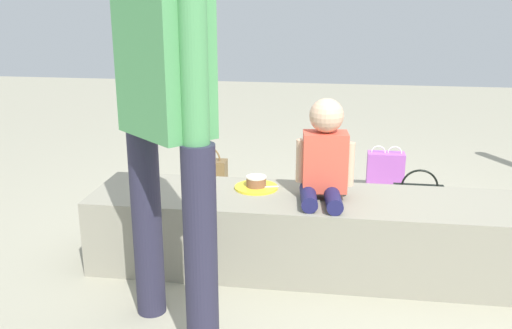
{
  "coord_description": "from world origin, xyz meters",
  "views": [
    {
      "loc": [
        -0.04,
        -2.64,
        1.34
      ],
      "look_at": [
        -0.38,
        -0.32,
        0.63
      ],
      "focal_mm": 40.51,
      "sensor_mm": 36.0,
      "label": 1
    }
  ],
  "objects_px": {
    "adult_standing": "(165,77)",
    "cake_plate": "(256,184)",
    "party_cup_red": "(326,223)",
    "handbag_black_leather": "(418,205)",
    "water_bottle_near_gift": "(300,216)",
    "child_seated": "(325,156)",
    "gift_bag": "(385,173)",
    "handbag_brown_canvas": "(205,172)"
  },
  "relations": [
    {
      "from": "adult_standing",
      "to": "cake_plate",
      "type": "distance_m",
      "value": 0.99
    },
    {
      "from": "party_cup_red",
      "to": "handbag_black_leather",
      "type": "xyz_separation_m",
      "value": [
        0.53,
        0.19,
        0.07
      ]
    },
    {
      "from": "cake_plate",
      "to": "water_bottle_near_gift",
      "type": "bearing_deg",
      "value": 62.17
    },
    {
      "from": "child_seated",
      "to": "handbag_black_leather",
      "type": "xyz_separation_m",
      "value": [
        0.54,
        0.67,
        -0.47
      ]
    },
    {
      "from": "cake_plate",
      "to": "water_bottle_near_gift",
      "type": "xyz_separation_m",
      "value": [
        0.2,
        0.38,
        -0.31
      ]
    },
    {
      "from": "child_seated",
      "to": "handbag_black_leather",
      "type": "height_order",
      "value": "child_seated"
    },
    {
      "from": "child_seated",
      "to": "water_bottle_near_gift",
      "type": "relative_size",
      "value": 2.51
    },
    {
      "from": "adult_standing",
      "to": "gift_bag",
      "type": "xyz_separation_m",
      "value": [
        0.95,
        1.81,
        -0.89
      ]
    },
    {
      "from": "handbag_black_leather",
      "to": "handbag_brown_canvas",
      "type": "xyz_separation_m",
      "value": [
        -1.41,
        0.53,
        -0.02
      ]
    },
    {
      "from": "adult_standing",
      "to": "handbag_black_leather",
      "type": "bearing_deg",
      "value": 49.27
    },
    {
      "from": "child_seated",
      "to": "handbag_black_leather",
      "type": "relative_size",
      "value": 1.41
    },
    {
      "from": "child_seated",
      "to": "party_cup_red",
      "type": "bearing_deg",
      "value": 88.57
    },
    {
      "from": "cake_plate",
      "to": "gift_bag",
      "type": "distance_m",
      "value": 1.33
    },
    {
      "from": "handbag_black_leather",
      "to": "handbag_brown_canvas",
      "type": "distance_m",
      "value": 1.5
    },
    {
      "from": "gift_bag",
      "to": "cake_plate",
      "type": "bearing_deg",
      "value": -123.67
    },
    {
      "from": "gift_bag",
      "to": "handbag_black_leather",
      "type": "relative_size",
      "value": 0.99
    },
    {
      "from": "water_bottle_near_gift",
      "to": "handbag_brown_canvas",
      "type": "relative_size",
      "value": 0.63
    },
    {
      "from": "child_seated",
      "to": "water_bottle_near_gift",
      "type": "xyz_separation_m",
      "value": [
        -0.14,
        0.48,
        -0.5
      ]
    },
    {
      "from": "child_seated",
      "to": "adult_standing",
      "type": "xyz_separation_m",
      "value": [
        -0.57,
        -0.62,
        0.45
      ]
    },
    {
      "from": "party_cup_red",
      "to": "cake_plate",
      "type": "bearing_deg",
      "value": -132.64
    },
    {
      "from": "gift_bag",
      "to": "adult_standing",
      "type": "bearing_deg",
      "value": -117.74
    },
    {
      "from": "adult_standing",
      "to": "handbag_brown_canvas",
      "type": "xyz_separation_m",
      "value": [
        -0.3,
        1.82,
        -0.94
      ]
    },
    {
      "from": "gift_bag",
      "to": "party_cup_red",
      "type": "bearing_deg",
      "value": -117.87
    },
    {
      "from": "adult_standing",
      "to": "water_bottle_near_gift",
      "type": "relative_size",
      "value": 8.98
    },
    {
      "from": "child_seated",
      "to": "adult_standing",
      "type": "bearing_deg",
      "value": -132.27
    },
    {
      "from": "party_cup_red",
      "to": "adult_standing",
      "type": "bearing_deg",
      "value": -117.66
    },
    {
      "from": "gift_bag",
      "to": "water_bottle_near_gift",
      "type": "relative_size",
      "value": 1.76
    },
    {
      "from": "adult_standing",
      "to": "cake_plate",
      "type": "bearing_deg",
      "value": 72.54
    },
    {
      "from": "adult_standing",
      "to": "gift_bag",
      "type": "relative_size",
      "value": 5.1
    },
    {
      "from": "party_cup_red",
      "to": "child_seated",
      "type": "bearing_deg",
      "value": -91.43
    },
    {
      "from": "adult_standing",
      "to": "gift_bag",
      "type": "height_order",
      "value": "adult_standing"
    },
    {
      "from": "cake_plate",
      "to": "party_cup_red",
      "type": "relative_size",
      "value": 2.1
    },
    {
      "from": "adult_standing",
      "to": "gift_bag",
      "type": "distance_m",
      "value": 2.23
    },
    {
      "from": "child_seated",
      "to": "gift_bag",
      "type": "distance_m",
      "value": 1.33
    },
    {
      "from": "cake_plate",
      "to": "handbag_brown_canvas",
      "type": "distance_m",
      "value": 1.25
    },
    {
      "from": "gift_bag",
      "to": "water_bottle_near_gift",
      "type": "distance_m",
      "value": 0.89
    },
    {
      "from": "adult_standing",
      "to": "party_cup_red",
      "type": "bearing_deg",
      "value": 62.34
    },
    {
      "from": "handbag_black_leather",
      "to": "cake_plate",
      "type": "bearing_deg",
      "value": -147.31
    },
    {
      "from": "child_seated",
      "to": "party_cup_red",
      "type": "height_order",
      "value": "child_seated"
    },
    {
      "from": "handbag_brown_canvas",
      "to": "child_seated",
      "type": "bearing_deg",
      "value": -54.02
    },
    {
      "from": "cake_plate",
      "to": "handbag_black_leather",
      "type": "relative_size",
      "value": 0.65
    },
    {
      "from": "child_seated",
      "to": "gift_bag",
      "type": "xyz_separation_m",
      "value": [
        0.39,
        1.19,
        -0.44
      ]
    }
  ]
}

